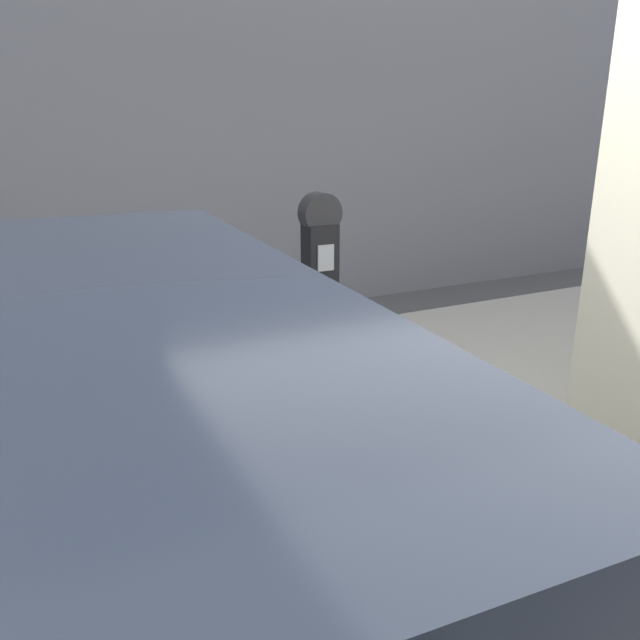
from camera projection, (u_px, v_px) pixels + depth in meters
ground_plane at (545, 620)px, 2.61m from camera, size 60.00×60.00×0.00m
sidewalk at (316, 404)px, 4.47m from camera, size 24.00×2.80×0.13m
parking_meter at (320, 289)px, 3.05m from camera, size 0.19×0.12×1.55m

